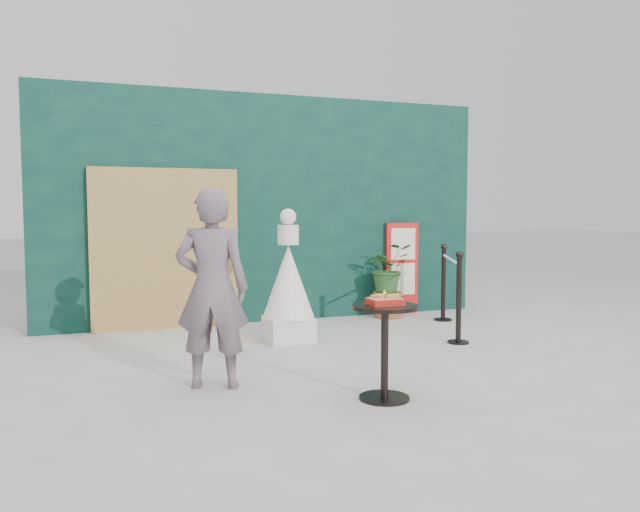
% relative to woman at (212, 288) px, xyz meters
% --- Properties ---
extents(ground, '(60.00, 60.00, 0.00)m').
position_rel_woman_xyz_m(ground, '(1.34, -0.18, -0.84)').
color(ground, '#ADAAA5').
rests_on(ground, ground).
extents(back_wall, '(6.00, 0.30, 3.00)m').
position_rel_woman_xyz_m(back_wall, '(1.34, 2.97, 0.66)').
color(back_wall, black).
rests_on(back_wall, ground).
extents(bamboo_fence, '(1.80, 0.08, 2.00)m').
position_rel_woman_xyz_m(bamboo_fence, '(-0.06, 2.76, 0.16)').
color(bamboo_fence, tan).
rests_on(bamboo_fence, ground).
extents(woman, '(0.71, 0.58, 1.68)m').
position_rel_woman_xyz_m(woman, '(0.00, 0.00, 0.00)').
color(woman, slate).
rests_on(woman, ground).
extents(menu_board, '(0.50, 0.07, 1.30)m').
position_rel_woman_xyz_m(menu_board, '(3.24, 2.77, -0.19)').
color(menu_board, red).
rests_on(menu_board, ground).
extents(statue, '(0.59, 0.59, 1.50)m').
position_rel_woman_xyz_m(statue, '(1.14, 1.52, -0.22)').
color(statue, silver).
rests_on(statue, ground).
extents(cafe_table, '(0.52, 0.52, 0.75)m').
position_rel_woman_xyz_m(cafe_table, '(1.20, -0.81, -0.34)').
color(cafe_table, black).
rests_on(cafe_table, ground).
extents(food_basket, '(0.26, 0.19, 0.11)m').
position_rel_woman_xyz_m(food_basket, '(1.20, -0.80, -0.05)').
color(food_basket, '#B01E12').
rests_on(food_basket, cafe_table).
extents(planter, '(0.60, 0.52, 1.03)m').
position_rel_woman_xyz_m(planter, '(2.89, 2.51, -0.24)').
color(planter, brown).
rests_on(planter, ground).
extents(stanchion_barrier, '(0.84, 1.54, 1.03)m').
position_rel_woman_xyz_m(stanchion_barrier, '(3.19, 1.42, -0.34)').
color(stanchion_barrier, black).
rests_on(stanchion_barrier, ground).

